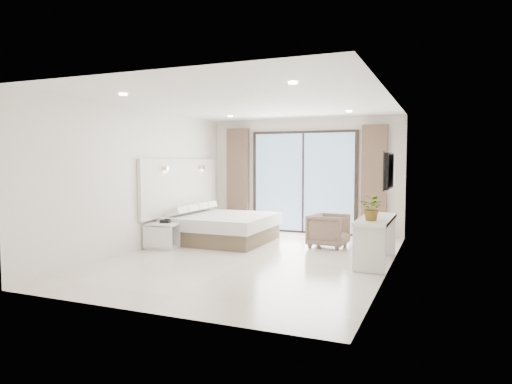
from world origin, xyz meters
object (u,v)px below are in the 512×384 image
at_px(bed, 221,227).
at_px(console_desk, 376,230).
at_px(nightstand, 163,236).
at_px(armchair, 329,229).

bearing_deg(bed, console_desk, -14.30).
distance_m(nightstand, console_desk, 4.02).
height_order(console_desk, armchair, console_desk).
bearing_deg(nightstand, bed, 52.09).
xyz_separation_m(nightstand, console_desk, (4.00, 0.30, 0.31)).
relative_size(console_desk, armchair, 2.25).
bearing_deg(console_desk, bed, 165.70).
height_order(nightstand, armchair, armchair).
relative_size(bed, console_desk, 1.24).
height_order(bed, armchair, armchair).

